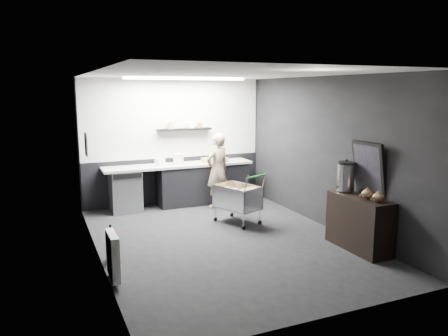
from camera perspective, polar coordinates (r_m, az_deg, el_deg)
name	(u,v)px	position (r m, az deg, el deg)	size (l,w,h in m)	color
floor	(224,240)	(7.35, -0.05, -9.36)	(5.50, 5.50, 0.00)	black
ceiling	(224,74)	(6.93, -0.05, 12.19)	(5.50, 5.50, 0.00)	white
wall_back	(174,141)	(9.58, -6.55, 3.47)	(5.50, 5.50, 0.00)	black
wall_front	(328,198)	(4.66, 13.41, -3.85)	(5.50, 5.50, 0.00)	black
wall_left	(95,168)	(6.50, -16.48, -0.05)	(5.50, 5.50, 0.00)	black
wall_right	(326,153)	(8.00, 13.24, 1.96)	(5.50, 5.50, 0.00)	black
kitchen_wall_panel	(174,118)	(9.51, -6.58, 6.45)	(3.95, 0.02, 1.70)	silver
dado_panel	(175,180)	(9.69, -6.42, -1.54)	(3.95, 0.02, 1.00)	black
floating_shelf	(184,129)	(9.49, -5.20, 5.07)	(1.20, 0.22, 0.04)	black
wall_clock	(233,104)	(9.98, 1.20, 8.41)	(0.20, 0.20, 0.03)	white
poster	(86,144)	(7.75, -17.58, 2.98)	(0.02, 0.30, 0.40)	white
poster_red_band	(86,140)	(7.75, -17.57, 3.50)	(0.01, 0.22, 0.10)	red
radiator	(113,256)	(5.91, -14.31, -11.04)	(0.10, 0.50, 0.60)	white
ceiling_strip	(186,79)	(8.66, -4.98, 11.55)	(2.40, 0.20, 0.04)	white
prep_counter	(185,184)	(9.45, -5.08, -2.08)	(3.20, 0.61, 0.90)	black
person	(218,170)	(9.17, -0.85, -0.32)	(0.57, 0.38, 1.57)	#BBAB94
shopping_cart	(237,199)	(8.12, 1.74, -4.06)	(0.82, 1.06, 0.97)	silver
sideboard	(359,215)	(7.13, 17.20, -5.91)	(0.48, 1.12, 1.68)	black
fire_extinguisher	(111,243)	(6.65, -14.54, -9.52)	(0.16, 0.16, 0.52)	#AB0B1E
cardboard_box	(215,160)	(9.54, -1.24, 1.07)	(0.48, 0.36, 0.10)	#988451
pink_tub	(178,159)	(9.31, -5.99, 1.17)	(0.22, 0.22, 0.22)	silver
white_container	(160,162)	(9.15, -8.37, 0.77)	(0.18, 0.14, 0.16)	white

